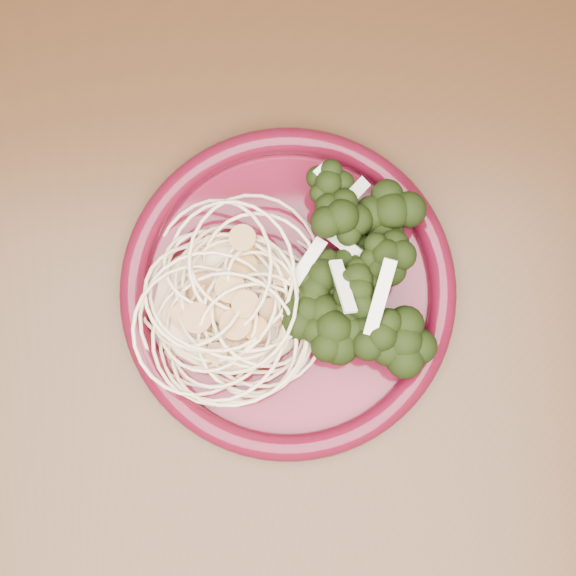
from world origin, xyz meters
The scene contains 6 objects.
dining_table centered at (0.00, 0.00, 0.65)m, with size 1.20×0.80×0.75m.
dinner_plate centered at (0.10, 0.06, 0.76)m, with size 0.28×0.28×0.02m.
spaghetti_pile centered at (0.06, 0.05, 0.77)m, with size 0.11×0.10×0.03m, color beige.
scallop_cluster centered at (0.06, 0.05, 0.80)m, with size 0.11×0.11×0.04m, color #BB8545, non-canonical shape.
broccoli_pile centered at (0.15, 0.07, 0.78)m, with size 0.09×0.14×0.05m, color black.
onion_garnish centered at (0.15, 0.07, 0.81)m, with size 0.06×0.09×0.05m, color silver, non-canonical shape.
Camera 1 is at (0.10, -0.02, 1.32)m, focal length 50.00 mm.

